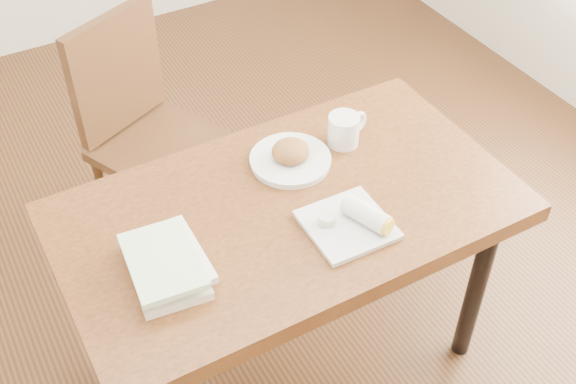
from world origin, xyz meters
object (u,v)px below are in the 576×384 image
coffee_mug (345,129)px  plate_burrito (353,222)px  table (288,226)px  chair_far (145,124)px  plate_scone (290,157)px  book_stack (166,264)px

coffee_mug → plate_burrito: bearing=-118.9°
plate_burrito → table: bearing=123.8°
coffee_mug → chair_far: bearing=123.8°
table → chair_far: bearing=100.2°
table → chair_far: 0.84m
plate_scone → coffee_mug: 0.20m
plate_scone → coffee_mug: size_ratio=1.70×
table → plate_scone: plate_scone is taller
table → plate_burrito: (0.11, -0.17, 0.11)m
plate_scone → plate_burrito: (0.02, -0.32, -0.00)m
plate_scone → book_stack: 0.54m
plate_burrito → chair_far: bearing=104.7°
table → coffee_mug: 0.36m
plate_scone → plate_burrito: 0.32m
book_stack → coffee_mug: bearing=18.5°
book_stack → chair_far: bearing=74.4°
coffee_mug → plate_burrito: 0.38m
chair_far → plate_scone: (0.24, -0.66, 0.23)m
chair_far → book_stack: bearing=-105.6°
table → plate_scone: bearing=58.3°
chair_far → table: bearing=-79.8°
chair_far → book_stack: chair_far is taller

